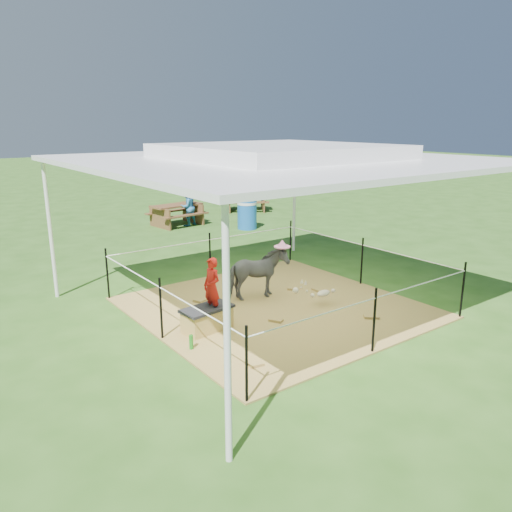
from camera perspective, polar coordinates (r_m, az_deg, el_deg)
ground at (r=9.08m, az=2.27°, el=-5.98°), size 90.00×90.00×0.00m
hay_patch at (r=9.07m, az=2.27°, el=-5.89°), size 4.60×4.60×0.03m
canopy_tent at (r=8.49m, az=2.46°, el=11.22°), size 6.30×6.30×2.90m
rope_fence at (r=8.87m, az=2.31°, el=-2.10°), size 4.54×4.54×1.00m
straw_bale at (r=8.06m, az=-5.59°, el=-7.28°), size 0.82×0.48×0.35m
dark_cloth at (r=7.99m, az=-5.62°, el=-5.99°), size 0.88×0.53×0.04m
woman at (r=7.89m, az=-5.08°, el=-2.82°), size 0.26×0.37×0.93m
green_bottle at (r=7.48m, az=-7.42°, el=-9.72°), size 0.07×0.07×0.22m
pony at (r=9.30m, az=0.05°, el=-2.07°), size 1.24×0.76×0.98m
pink_hat at (r=9.15m, az=0.06°, el=1.27°), size 0.30×0.30×0.14m
foal at (r=9.17m, az=7.72°, el=-4.10°), size 0.91×0.57×0.48m
trash_barrel at (r=15.68m, az=-1.02°, el=4.81°), size 0.76×0.76×0.93m
picnic_table_near at (r=16.43m, az=-9.02°, el=4.66°), size 1.78×1.37×0.69m
picnic_table_far at (r=18.97m, az=-1.13°, el=6.22°), size 2.02×1.88×0.68m
distant_person at (r=16.30m, az=-7.85°, el=5.58°), size 0.67×0.57×1.22m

